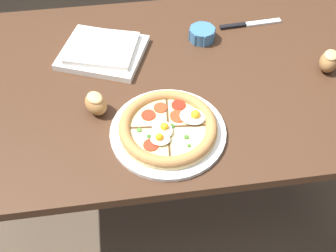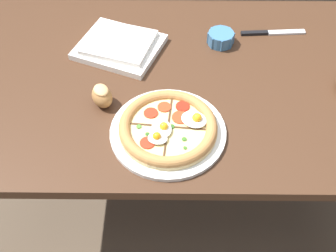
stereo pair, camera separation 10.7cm
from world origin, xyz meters
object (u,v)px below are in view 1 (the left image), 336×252
(ramekin_bowl, at_px, (202,34))
(bread_piece_mid, at_px, (96,103))
(napkin_folded, at_px, (103,51))
(knife_main, at_px, (250,24))
(pizza, at_px, (168,128))
(dining_table, at_px, (168,99))
(bread_piece_near, at_px, (329,61))

(ramekin_bowl, relative_size, bread_piece_mid, 0.99)
(napkin_folded, bearing_deg, knife_main, 9.83)
(napkin_folded, bearing_deg, ramekin_bowl, 6.01)
(napkin_folded, bearing_deg, bread_piece_mid, -96.25)
(napkin_folded, bearing_deg, pizza, -65.41)
(pizza, xyz_separation_m, napkin_folded, (-0.16, 0.34, -0.00))
(ramekin_bowl, bearing_deg, dining_table, -129.67)
(bread_piece_mid, distance_m, knife_main, 0.62)
(napkin_folded, bearing_deg, dining_table, -33.60)
(bread_piece_mid, height_order, knife_main, bread_piece_mid)
(ramekin_bowl, bearing_deg, napkin_folded, -173.99)
(dining_table, distance_m, napkin_folded, 0.25)
(dining_table, distance_m, bread_piece_near, 0.50)
(bread_piece_near, bearing_deg, napkin_folded, 166.25)
(dining_table, height_order, bread_piece_mid, bread_piece_mid)
(napkin_folded, height_order, bread_piece_mid, bread_piece_mid)
(bread_piece_near, distance_m, bread_piece_mid, 0.70)
(napkin_folded, height_order, knife_main, napkin_folded)
(dining_table, bearing_deg, knife_main, 34.57)
(bread_piece_near, bearing_deg, pizza, -160.47)
(dining_table, bearing_deg, bread_piece_mid, -152.28)
(dining_table, bearing_deg, bread_piece_near, -4.48)
(pizza, relative_size, bread_piece_near, 3.39)
(napkin_folded, bearing_deg, bread_piece_near, -13.75)
(pizza, xyz_separation_m, bread_piece_mid, (-0.18, 0.11, 0.01))
(bread_piece_near, bearing_deg, bread_piece_mid, -173.77)
(dining_table, relative_size, ramekin_bowl, 16.38)
(dining_table, xyz_separation_m, bread_piece_mid, (-0.22, -0.11, 0.13))
(dining_table, xyz_separation_m, bread_piece_near, (0.48, -0.04, 0.13))
(pizza, xyz_separation_m, bread_piece_near, (0.51, 0.18, 0.01))
(napkin_folded, height_order, bread_piece_near, bread_piece_near)
(pizza, height_order, knife_main, pizza)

